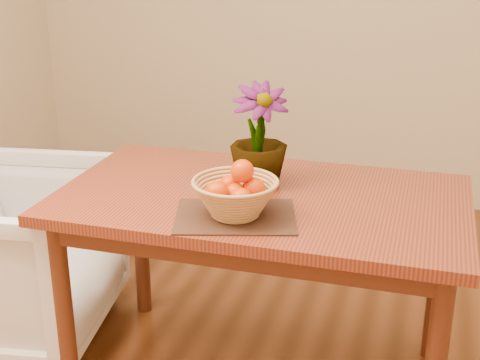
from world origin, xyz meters
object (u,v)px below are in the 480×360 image
(table, at_px, (261,217))
(armchair, at_px, (7,249))
(wicker_basket, at_px, (235,199))
(potted_plant, at_px, (259,136))

(table, height_order, armchair, armchair)
(table, xyz_separation_m, wicker_basket, (-0.03, -0.21, 0.15))
(wicker_basket, bearing_deg, armchair, 169.01)
(armchair, bearing_deg, wicker_basket, -109.63)
(wicker_basket, bearing_deg, table, 81.98)
(wicker_basket, distance_m, potted_plant, 0.33)
(table, bearing_deg, potted_plant, 111.24)
(table, bearing_deg, wicker_basket, -98.02)
(potted_plant, bearing_deg, wicker_basket, -116.33)
(table, xyz_separation_m, potted_plant, (-0.04, 0.09, 0.27))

